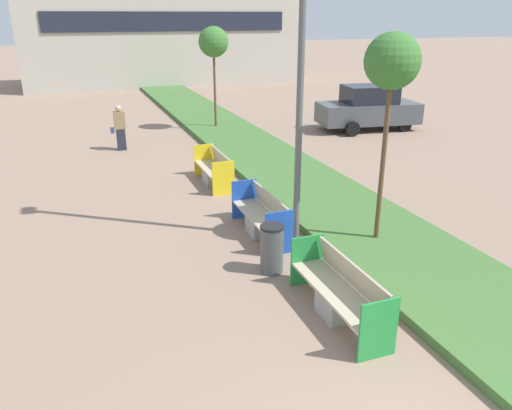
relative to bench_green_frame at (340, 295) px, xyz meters
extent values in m
cube|color=#426B33|center=(2.26, 8.37, -0.28)|extent=(2.80, 120.00, 0.18)
cube|color=#B2AD9E|center=(3.06, 30.45, 3.45)|extent=(18.56, 5.32, 7.66)
cube|color=#1E2333|center=(3.06, 27.74, 3.84)|extent=(15.59, 0.08, 1.20)
cube|color=#9E9B96|center=(-0.04, 0.00, -0.17)|extent=(0.52, 0.60, 0.42)
cube|color=#BCAD8E|center=(-0.04, 0.00, 0.06)|extent=(0.58, 2.25, 0.05)
cube|color=#BCAD8E|center=(0.23, 0.00, 0.33)|extent=(0.14, 2.16, 0.48)
cube|color=#238C3D|center=(-0.04, -1.15, 0.10)|extent=(0.62, 0.04, 0.94)
cube|color=#238C3D|center=(-0.04, 1.15, 0.10)|extent=(0.62, 0.04, 0.94)
cube|color=#9E9B96|center=(-0.04, 3.48, -0.17)|extent=(0.52, 0.60, 0.42)
cube|color=#BCAD8E|center=(-0.04, 3.48, 0.06)|extent=(0.58, 2.12, 0.05)
cube|color=#BCAD8E|center=(0.23, 3.48, 0.33)|extent=(0.14, 2.03, 0.48)
cube|color=blue|center=(-0.04, 2.40, 0.10)|extent=(0.62, 0.04, 0.94)
cube|color=blue|center=(-0.04, 4.56, 0.10)|extent=(0.62, 0.04, 0.94)
cube|color=#9E9B96|center=(-0.04, 7.28, -0.17)|extent=(0.52, 0.60, 0.42)
cube|color=#BCAD8E|center=(-0.04, 7.28, 0.06)|extent=(0.58, 1.98, 0.05)
cube|color=#BCAD8E|center=(0.23, 7.28, 0.33)|extent=(0.14, 1.90, 0.48)
cube|color=yellow|center=(-0.04, 6.27, 0.10)|extent=(0.62, 0.04, 0.94)
cube|color=yellow|center=(-0.04, 8.29, 0.10)|extent=(0.62, 0.04, 0.94)
cylinder|color=#4C4F51|center=(-0.46, 1.77, 0.08)|extent=(0.44, 0.44, 0.90)
cylinder|color=black|center=(-0.46, 1.77, 0.55)|extent=(0.45, 0.45, 0.05)
cylinder|color=#56595B|center=(0.61, 3.00, 3.92)|extent=(0.14, 0.14, 8.58)
cylinder|color=brown|center=(2.07, 2.10, 1.38)|extent=(0.10, 0.10, 3.51)
sphere|color=#38702D|center=(2.07, 2.10, 3.43)|extent=(1.07, 1.07, 1.07)
cylinder|color=brown|center=(2.07, 14.29, 1.26)|extent=(0.10, 0.10, 3.26)
sphere|color=#38702D|center=(2.07, 14.29, 3.22)|extent=(1.21, 1.21, 1.21)
cube|color=#232633|center=(-2.08, 12.24, 0.01)|extent=(0.30, 0.22, 0.78)
cube|color=olive|center=(-2.08, 12.24, 0.72)|extent=(0.38, 0.24, 0.63)
sphere|color=tan|center=(-2.08, 12.24, 1.14)|extent=(0.21, 0.21, 0.21)
cube|color=navy|center=(-2.36, 12.24, 0.36)|extent=(0.12, 0.20, 0.18)
cube|color=#474C51|center=(8.16, 12.09, 0.35)|extent=(4.41, 2.35, 0.84)
cube|color=black|center=(8.16, 12.09, 1.13)|extent=(2.30, 1.84, 0.72)
cylinder|color=black|center=(9.42, 11.19, -0.07)|extent=(0.60, 0.20, 0.60)
cylinder|color=black|center=(9.42, 12.99, -0.07)|extent=(0.60, 0.20, 0.60)
cylinder|color=black|center=(6.90, 11.19, -0.07)|extent=(0.60, 0.20, 0.60)
cylinder|color=black|center=(6.90, 12.99, -0.07)|extent=(0.60, 0.20, 0.60)
camera|label=1|loc=(-3.72, -6.07, 4.23)|focal=35.00mm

